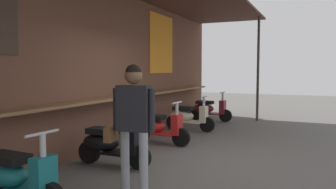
{
  "coord_description": "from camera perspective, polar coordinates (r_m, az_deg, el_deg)",
  "views": [
    {
      "loc": [
        -5.62,
        -2.17,
        1.65
      ],
      "look_at": [
        1.28,
        0.97,
        1.09
      ],
      "focal_mm": 35.41,
      "sensor_mm": 36.0,
      "label": 1
    }
  ],
  "objects": [
    {
      "name": "scooter_cream",
      "position": [
        9.11,
        3.32,
        -3.77
      ],
      "size": [
        0.46,
        1.4,
        0.97
      ],
      "rotation": [
        0.0,
        0.0,
        -1.6
      ],
      "color": "beige",
      "rests_on": "ground_plane"
    },
    {
      "name": "scooter_black",
      "position": [
        5.85,
        -10.07,
        -8.31
      ],
      "size": [
        0.46,
        1.4,
        0.97
      ],
      "rotation": [
        0.0,
        0.0,
        -1.54
      ],
      "color": "black",
      "rests_on": "ground_plane"
    },
    {
      "name": "market_stall_facade",
      "position": [
        6.91,
        -11.1,
        6.58
      ],
      "size": [
        12.86,
        2.62,
        3.46
      ],
      "color": "brown",
      "rests_on": "ground_plane"
    },
    {
      "name": "scooter_red",
      "position": [
        7.44,
        -1.84,
        -5.57
      ],
      "size": [
        0.46,
        1.4,
        0.97
      ],
      "rotation": [
        0.0,
        0.0,
        -1.61
      ],
      "color": "red",
      "rests_on": "ground_plane"
    },
    {
      "name": "scooter_maroon",
      "position": [
        10.9,
        6.94,
        -2.49
      ],
      "size": [
        0.46,
        1.4,
        0.97
      ],
      "rotation": [
        0.0,
        0.0,
        -1.6
      ],
      "color": "maroon",
      "rests_on": "ground_plane"
    },
    {
      "name": "ground_plane",
      "position": [
        6.24,
        3.29,
        -11.13
      ],
      "size": [
        36.01,
        36.01,
        0.0
      ],
      "primitive_type": "plane",
      "color": "#56544F"
    },
    {
      "name": "scooter_teal",
      "position": [
        4.43,
        -24.94,
        -12.71
      ],
      "size": [
        0.46,
        1.4,
        0.97
      ],
      "rotation": [
        0.0,
        0.0,
        -1.61
      ],
      "color": "#197075",
      "rests_on": "ground_plane"
    },
    {
      "name": "shopper_with_handbag",
      "position": [
        4.39,
        -6.11,
        -3.54
      ],
      "size": [
        0.33,
        0.67,
        1.73
      ],
      "rotation": [
        0.0,
        0.0,
        3.29
      ],
      "color": "#999EA8",
      "rests_on": "ground_plane"
    }
  ]
}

